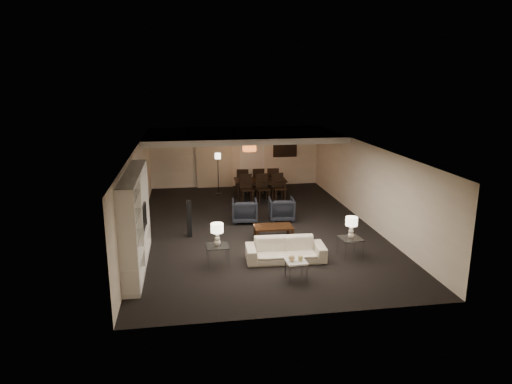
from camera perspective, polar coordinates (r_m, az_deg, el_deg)
The scene contains 35 objects.
floor at distance 14.16m, azimuth 0.00°, elevation -4.32°, with size 11.00×11.00×0.00m, color black.
ceiling at distance 13.57m, azimuth 0.00°, elevation 5.74°, with size 7.00×11.00×0.02m, color silver.
wall_back at distance 19.16m, azimuth -2.56°, elevation 4.43°, with size 7.00×0.02×2.50m, color beige.
wall_front at distance 8.67m, azimuth 5.70°, elevation -7.88°, with size 7.00×0.02×2.50m, color beige.
wall_left at distance 13.73m, azimuth -14.59°, elevation 0.05°, with size 0.02×11.00×2.50m, color beige.
wall_right at distance 14.75m, azimuth 13.56°, elevation 1.08°, with size 0.02×11.00×2.50m, color beige.
ceiling_soffit at distance 17.02m, azimuth -1.84°, elevation 7.12°, with size 7.00×4.00×0.20m, color silver.
curtains at distance 19.01m, azimuth -5.23°, elevation 4.15°, with size 1.50×0.12×2.40m, color beige.
door at distance 19.25m, azimuth -0.47°, elevation 3.89°, with size 0.90×0.05×2.10m, color silver.
painting at distance 19.41m, azimuth 3.65°, elevation 5.44°, with size 0.95×0.04×0.65m, color #142D38.
media_unit at distance 11.24m, azimuth -14.81°, elevation -3.49°, with size 0.38×3.40×2.35m, color white, non-canonical shape.
pendant_light at distance 17.13m, azimuth -0.83°, elevation 5.55°, with size 0.52×0.52×0.24m, color #D8591E.
sofa at distance 11.54m, azimuth 3.70°, elevation -7.23°, with size 1.97×0.77×0.58m, color beige.
coffee_table at distance 13.04m, azimuth 2.17°, elevation -5.09°, with size 1.08×0.63×0.39m, color black, non-canonical shape.
armchair_left at distance 14.49m, azimuth -1.45°, elevation -2.37°, with size 0.78×0.81×0.73m, color black.
armchair_right at distance 14.68m, azimuth 3.20°, elevation -2.16°, with size 0.78×0.81×0.73m, color black.
side_table_left at distance 11.32m, azimuth -4.81°, elevation -7.88°, with size 0.54×0.54×0.51m, color white, non-canonical shape.
side_table_right at distance 12.02m, azimuth 11.69°, elevation -6.80°, with size 0.54×0.54×0.51m, color white, non-canonical shape.
table_lamp_left at distance 11.13m, azimuth -4.87°, elevation -5.33°, with size 0.31×0.31×0.56m, color beige, non-canonical shape.
table_lamp_right at distance 11.84m, azimuth 11.82°, elevation -4.39°, with size 0.31×0.31×0.56m, color beige, non-canonical shape.
marble_table at distance 10.57m, azimuth 5.00°, elevation -9.69°, with size 0.45×0.45×0.45m, color white, non-canonical shape.
gold_gourd_a at distance 10.43m, azimuth 4.50°, elevation -8.24°, with size 0.14×0.14×0.14m, color #E3BB78.
gold_gourd_b at distance 10.48m, azimuth 5.57°, elevation -8.20°, with size 0.13×0.13×0.13m, color tan.
television at distance 11.78m, azimuth -14.38°, elevation -3.25°, with size 0.14×1.06×0.61m, color black.
vase_blue at distance 10.02m, azimuth -15.51°, elevation -5.92°, with size 0.15×0.15×0.16m, color #2A52B6.
vase_amber at distance 10.34m, azimuth -15.39°, elevation -2.31°, with size 0.17×0.17×0.18m, color #B5963C.
floor_speaker at distance 13.24m, azimuth -8.35°, elevation -3.32°, with size 0.12×0.12×1.09m, color black.
dining_table at distance 17.46m, azimuth 0.53°, elevation 0.44°, with size 1.97×1.10×0.69m, color black.
chair_nl at distance 16.71m, azimuth -1.14°, elevation 0.40°, with size 0.48×0.48×1.03m, color black, non-canonical shape.
chair_nm at distance 16.80m, azimuth 0.89°, elevation 0.48°, with size 0.48×0.48×1.03m, color black, non-canonical shape.
chair_nr at distance 16.91m, azimuth 2.89°, elevation 0.55°, with size 0.48×0.48×1.03m, color black, non-canonical shape.
chair_fl at distance 17.96m, azimuth -1.70°, elevation 1.38°, with size 0.48×0.48×1.03m, color black, non-canonical shape.
chair_fm at distance 18.05m, azimuth 0.19°, elevation 1.45°, with size 0.48×0.48×1.03m, color black, non-canonical shape.
chair_fr at distance 18.15m, azimuth 2.06°, elevation 1.51°, with size 0.48×0.48×1.03m, color black, non-canonical shape.
floor_lamp at distance 17.91m, azimuth -4.76°, elevation 2.28°, with size 0.24×0.24×1.63m, color black, non-canonical shape.
Camera 1 is at (-2.08, -13.26, 4.50)m, focal length 32.00 mm.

